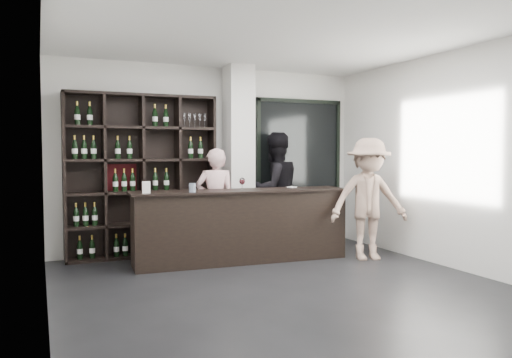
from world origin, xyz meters
name	(u,v)px	position (x,y,z in m)	size (l,w,h in m)	color
floor	(291,292)	(0.00, 0.00, -0.01)	(5.00, 5.50, 0.01)	black
wine_shelf	(142,176)	(-1.15, 2.57, 1.20)	(2.20, 0.35, 2.40)	black
structural_column	(239,159)	(0.35, 2.47, 1.45)	(0.40, 0.40, 2.90)	silver
glass_panel	(299,161)	(1.55, 2.69, 1.40)	(1.60, 0.08, 2.10)	black
tasting_counter	(242,226)	(0.07, 1.65, 0.51)	(3.10, 0.65, 1.02)	black
taster_pink	(215,202)	(-0.15, 2.16, 0.80)	(0.59, 0.38, 1.61)	beige
taster_black	(275,190)	(0.95, 2.40, 0.93)	(0.91, 0.71, 1.87)	black
customer	(369,199)	(1.80, 1.05, 0.88)	(1.13, 0.65, 1.75)	#9E7E6B
wine_glass	(242,183)	(0.05, 1.59, 1.12)	(0.08, 0.08, 0.20)	white
spit_cup	(192,188)	(-0.69, 1.53, 1.08)	(0.09, 0.09, 0.12)	silver
napkin_stack	(292,187)	(0.92, 1.75, 1.03)	(0.11, 0.11, 0.02)	white
card_stand	(146,187)	(-1.28, 1.62, 1.10)	(0.10, 0.05, 0.15)	white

